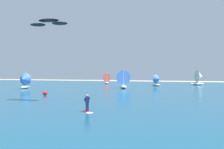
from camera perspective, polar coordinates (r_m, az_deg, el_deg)
name	(u,v)px	position (r m, az deg, el deg)	size (l,w,h in m)	color
ocean	(156,90)	(53.81, 10.16, -3.54)	(160.00, 90.00, 0.10)	navy
kitesurfer	(88,106)	(23.35, -5.73, -7.30)	(1.60, 1.92, 1.67)	red
kite	(49,23)	(31.69, -14.62, 11.68)	(5.05, 1.65, 0.77)	black
sailboat_center_horizon	(24,81)	(59.26, -19.89, -1.35)	(3.03, 3.52, 4.03)	silver
sailboat_far_left	(199,78)	(74.94, 19.78, -0.69)	(4.25, 3.81, 4.79)	white
sailboat_anchored_offshore	(106,78)	(78.75, -1.37, -0.93)	(3.21, 3.41, 3.79)	white
sailboat_trailing	(157,80)	(67.06, 10.61, -1.31)	(3.15, 2.98, 3.51)	white
sailboat_near_shore	(123,79)	(57.25, 2.53, -1.06)	(3.78, 4.24, 4.74)	silver
marker_buoy	(45,93)	(41.45, -15.43, -4.21)	(0.72, 0.72, 0.72)	red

